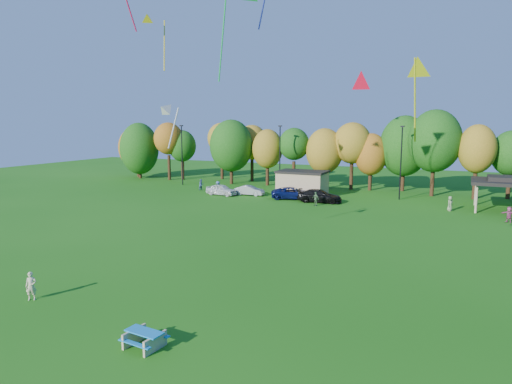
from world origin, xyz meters
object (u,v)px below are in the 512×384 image
at_px(car_b, 250,190).
at_px(car_d, 319,196).
at_px(car_c, 293,193).
at_px(car_a, 222,190).
at_px(picnic_table, 144,338).
at_px(kite_flyer, 31,286).

height_order(car_b, car_d, car_d).
xyz_separation_m(car_c, car_d, (3.72, -0.87, 0.03)).
bearing_deg(car_d, car_a, 84.63).
distance_m(picnic_table, kite_flyer, 9.04).
bearing_deg(kite_flyer, car_b, 61.49).
distance_m(kite_flyer, car_a, 36.58).
xyz_separation_m(car_a, car_b, (3.40, 1.46, -0.09)).
relative_size(car_b, car_c, 0.73).
xyz_separation_m(kite_flyer, car_c, (1.44, 36.69, -0.04)).
relative_size(kite_flyer, car_b, 0.40).
distance_m(picnic_table, car_b, 41.11).
height_order(kite_flyer, car_b, kite_flyer).
height_order(car_a, car_d, car_d).
distance_m(kite_flyer, car_c, 36.72).
height_order(car_c, car_d, car_d).
distance_m(car_c, car_d, 3.82).
xyz_separation_m(picnic_table, kite_flyer, (-8.88, 1.68, 0.35)).
xyz_separation_m(picnic_table, car_d, (-3.72, 37.49, 0.35)).
bearing_deg(kite_flyer, picnic_table, -46.47).
xyz_separation_m(kite_flyer, car_d, (5.16, 35.82, -0.00)).
bearing_deg(car_c, picnic_table, 174.15).
xyz_separation_m(car_b, car_d, (9.89, -1.30, 0.13)).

